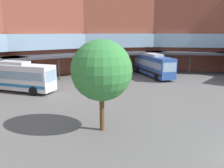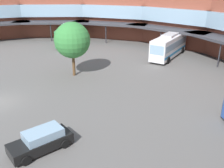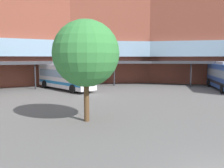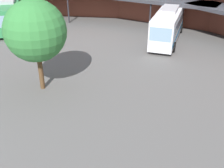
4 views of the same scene
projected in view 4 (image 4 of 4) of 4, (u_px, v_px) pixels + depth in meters
bus_0 at (10, 13)px, 35.80m from camera, size 11.43×6.72×3.74m
bus_2 at (168, 24)px, 30.96m from camera, size 8.05×10.02×3.79m
plaza_tree at (35, 31)px, 19.45m from camera, size 4.49×4.49×6.87m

